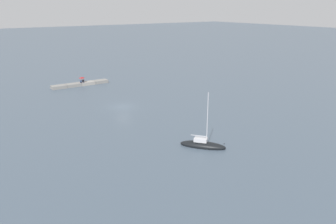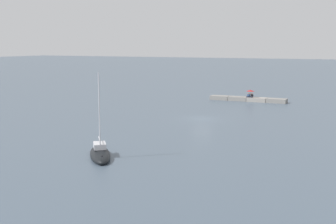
{
  "view_description": "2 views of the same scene",
  "coord_description": "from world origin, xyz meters",
  "px_view_note": "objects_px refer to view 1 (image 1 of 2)",
  "views": [
    {
      "loc": [
        26.82,
        52.5,
        17.17
      ],
      "look_at": [
        -2.85,
        9.98,
        1.02
      ],
      "focal_mm": 36.54,
      "sensor_mm": 36.0,
      "label": 1
    },
    {
      "loc": [
        -21.45,
        52.7,
        9.44
      ],
      "look_at": [
        -3.84,
        17.33,
        3.49
      ],
      "focal_mm": 48.19,
      "sensor_mm": 36.0,
      "label": 2
    }
  ],
  "objects_px": {
    "person_seated_blue_right": "(81,82)",
    "sailboat_black_near": "(203,145)",
    "person_seated_dark_left": "(83,81)",
    "umbrella_open_red": "(82,78)"
  },
  "relations": [
    {
      "from": "person_seated_dark_left",
      "to": "sailboat_black_near",
      "type": "distance_m",
      "value": 42.39
    },
    {
      "from": "person_seated_blue_right",
      "to": "person_seated_dark_left",
      "type": "bearing_deg",
      "value": -168.1
    },
    {
      "from": "person_seated_dark_left",
      "to": "person_seated_blue_right",
      "type": "distance_m",
      "value": 0.56
    },
    {
      "from": "person_seated_dark_left",
      "to": "person_seated_blue_right",
      "type": "relative_size",
      "value": 1.0
    },
    {
      "from": "person_seated_blue_right",
      "to": "umbrella_open_red",
      "type": "distance_m",
      "value": 0.91
    },
    {
      "from": "person_seated_dark_left",
      "to": "umbrella_open_red",
      "type": "distance_m",
      "value": 0.9
    },
    {
      "from": "sailboat_black_near",
      "to": "person_seated_dark_left",
      "type": "bearing_deg",
      "value": -129.63
    },
    {
      "from": "umbrella_open_red",
      "to": "person_seated_blue_right",
      "type": "bearing_deg",
      "value": 15.28
    },
    {
      "from": "person_seated_blue_right",
      "to": "sailboat_black_near",
      "type": "distance_m",
      "value": 42.38
    },
    {
      "from": "person_seated_dark_left",
      "to": "umbrella_open_red",
      "type": "bearing_deg",
      "value": -4.5
    }
  ]
}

